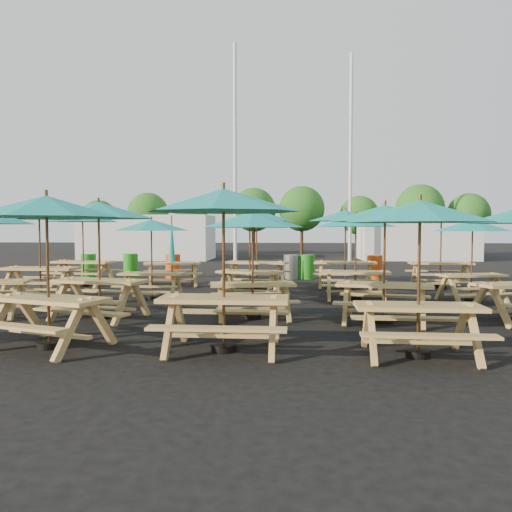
# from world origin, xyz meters

# --- Properties ---
(ground) EXTENTS (120.00, 120.00, 0.00)m
(ground) POSITION_xyz_m (0.00, 0.00, 0.00)
(ground) COLOR black
(ground) RESTS_ON ground
(picnic_unit_2) EXTENTS (2.48, 2.48, 2.56)m
(picnic_unit_2) POSITION_xyz_m (-5.83, -0.15, 2.22)
(picnic_unit_2) COLOR tan
(picnic_unit_2) RESTS_ON ground
(picnic_unit_3) EXTENTS (2.68, 2.68, 2.53)m
(picnic_unit_3) POSITION_xyz_m (-5.85, 2.75, 2.20)
(picnic_unit_3) COLOR tan
(picnic_unit_3) RESTS_ON ground
(picnic_unit_4) EXTENTS (2.92, 2.92, 2.44)m
(picnic_unit_4) POSITION_xyz_m (-2.81, -5.76, 2.12)
(picnic_unit_4) COLOR tan
(picnic_unit_4) RESTS_ON ground
(picnic_unit_5) EXTENTS (2.83, 2.83, 2.49)m
(picnic_unit_5) POSITION_xyz_m (-3.00, -3.14, 2.16)
(picnic_unit_5) COLOR tan
(picnic_unit_5) RESTS_ON ground
(picnic_unit_6) EXTENTS (2.08, 2.08, 2.18)m
(picnic_unit_6) POSITION_xyz_m (-2.70, -0.22, 1.90)
(picnic_unit_6) COLOR tan
(picnic_unit_6) RESTS_ON ground
(picnic_unit_7) EXTENTS (2.24, 2.09, 2.36)m
(picnic_unit_7) POSITION_xyz_m (-2.92, 3.02, 0.97)
(picnic_unit_7) COLOR tan
(picnic_unit_7) RESTS_ON ground
(picnic_unit_8) EXTENTS (2.42, 2.42, 2.53)m
(picnic_unit_8) POSITION_xyz_m (-0.00, -5.77, 2.20)
(picnic_unit_8) COLOR tan
(picnic_unit_8) RESTS_ON ground
(picnic_unit_9) EXTENTS (2.45, 2.45, 2.27)m
(picnic_unit_9) POSITION_xyz_m (0.23, -2.90, 1.98)
(picnic_unit_9) COLOR tan
(picnic_unit_9) RESTS_ON ground
(picnic_unit_10) EXTENTS (2.67, 2.67, 2.27)m
(picnic_unit_10) POSITION_xyz_m (-0.08, 0.20, 1.98)
(picnic_unit_10) COLOR tan
(picnic_unit_10) RESTS_ON ground
(picnic_unit_11) EXTENTS (2.84, 2.84, 2.54)m
(picnic_unit_11) POSITION_xyz_m (-0.06, 2.77, 2.21)
(picnic_unit_11) COLOR tan
(picnic_unit_11) RESTS_ON ground
(picnic_unit_12) EXTENTS (2.25, 2.25, 2.34)m
(picnic_unit_12) POSITION_xyz_m (2.91, -5.93, 2.03)
(picnic_unit_12) COLOR tan
(picnic_unit_12) RESTS_ON ground
(picnic_unit_13) EXTENTS (2.67, 2.67, 2.40)m
(picnic_unit_13) POSITION_xyz_m (2.91, -3.20, 2.09)
(picnic_unit_13) COLOR tan
(picnic_unit_13) RESTS_ON ground
(picnic_unit_14) EXTENTS (2.30, 2.30, 2.31)m
(picnic_unit_14) POSITION_xyz_m (2.77, 0.14, 2.01)
(picnic_unit_14) COLOR tan
(picnic_unit_14) RESTS_ON ground
(picnic_unit_15) EXTENTS (2.64, 2.64, 2.54)m
(picnic_unit_15) POSITION_xyz_m (2.81, 2.96, 2.21)
(picnic_unit_15) COLOR tan
(picnic_unit_15) RESTS_ON ground
(picnic_unit_18) EXTENTS (2.45, 2.45, 2.17)m
(picnic_unit_18) POSITION_xyz_m (5.76, -0.02, 1.88)
(picnic_unit_18) COLOR tan
(picnic_unit_18) RESTS_ON ground
(picnic_unit_19) EXTENTS (2.50, 2.50, 2.50)m
(picnic_unit_19) POSITION_xyz_m (5.90, 3.15, 2.17)
(picnic_unit_19) COLOR tan
(picnic_unit_19) RESTS_ON ground
(waste_bin_0) EXTENTS (0.58, 0.58, 0.93)m
(waste_bin_0) POSITION_xyz_m (-6.97, 5.88, 0.46)
(waste_bin_0) COLOR #1F8A19
(waste_bin_0) RESTS_ON ground
(waste_bin_1) EXTENTS (0.58, 0.58, 0.93)m
(waste_bin_1) POSITION_xyz_m (-5.38, 6.23, 0.46)
(waste_bin_1) COLOR #1F8A19
(waste_bin_1) RESTS_ON ground
(waste_bin_2) EXTENTS (0.58, 0.58, 0.93)m
(waste_bin_2) POSITION_xyz_m (-3.57, 5.86, 0.46)
(waste_bin_2) COLOR #E0440D
(waste_bin_2) RESTS_ON ground
(waste_bin_3) EXTENTS (0.58, 0.58, 0.93)m
(waste_bin_3) POSITION_xyz_m (1.67, 5.76, 0.46)
(waste_bin_3) COLOR #1F8A19
(waste_bin_3) RESTS_ON ground
(waste_bin_4) EXTENTS (0.58, 0.58, 0.93)m
(waste_bin_4) POSITION_xyz_m (1.07, 5.71, 0.46)
(waste_bin_4) COLOR gray
(waste_bin_4) RESTS_ON ground
(waste_bin_5) EXTENTS (0.58, 0.58, 0.93)m
(waste_bin_5) POSITION_xyz_m (4.22, 5.71, 0.46)
(waste_bin_5) COLOR #E0440D
(waste_bin_5) RESTS_ON ground
(mast_0) EXTENTS (0.20, 0.20, 12.00)m
(mast_0) POSITION_xyz_m (-2.00, 14.00, 6.00)
(mast_0) COLOR silver
(mast_0) RESTS_ON ground
(mast_1) EXTENTS (0.20, 0.20, 12.00)m
(mast_1) POSITION_xyz_m (4.50, 16.00, 6.00)
(mast_1) COLOR silver
(mast_1) RESTS_ON ground
(event_tent_0) EXTENTS (8.00, 4.00, 2.80)m
(event_tent_0) POSITION_xyz_m (-8.00, 18.00, 1.40)
(event_tent_0) COLOR silver
(event_tent_0) RESTS_ON ground
(event_tent_1) EXTENTS (7.00, 4.00, 2.60)m
(event_tent_1) POSITION_xyz_m (9.00, 19.00, 1.30)
(event_tent_1) COLOR silver
(event_tent_1) RESTS_ON ground
(tree_0) EXTENTS (2.80, 2.80, 4.24)m
(tree_0) POSITION_xyz_m (-14.07, 25.25, 2.83)
(tree_0) COLOR #382314
(tree_0) RESTS_ON ground
(tree_1) EXTENTS (3.11, 3.11, 4.72)m
(tree_1) POSITION_xyz_m (-9.74, 23.90, 3.15)
(tree_1) COLOR #382314
(tree_1) RESTS_ON ground
(tree_2) EXTENTS (2.59, 2.59, 3.93)m
(tree_2) POSITION_xyz_m (-6.39, 23.65, 2.62)
(tree_2) COLOR #382314
(tree_2) RESTS_ON ground
(tree_3) EXTENTS (3.36, 3.36, 5.09)m
(tree_3) POSITION_xyz_m (-1.75, 24.72, 3.41)
(tree_3) COLOR #382314
(tree_3) RESTS_ON ground
(tree_4) EXTENTS (3.41, 3.41, 5.17)m
(tree_4) POSITION_xyz_m (1.90, 24.26, 3.46)
(tree_4) COLOR #382314
(tree_4) RESTS_ON ground
(tree_5) EXTENTS (2.94, 2.94, 4.45)m
(tree_5) POSITION_xyz_m (6.22, 24.67, 2.97)
(tree_5) COLOR #382314
(tree_5) RESTS_ON ground
(tree_6) EXTENTS (3.38, 3.38, 5.13)m
(tree_6) POSITION_xyz_m (10.23, 22.90, 3.43)
(tree_6) COLOR #382314
(tree_6) RESTS_ON ground
(tree_7) EXTENTS (2.95, 2.95, 4.48)m
(tree_7) POSITION_xyz_m (13.63, 22.92, 2.99)
(tree_7) COLOR #382314
(tree_7) RESTS_ON ground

